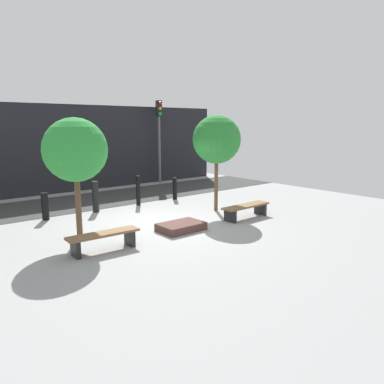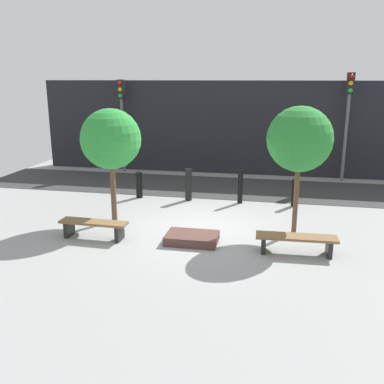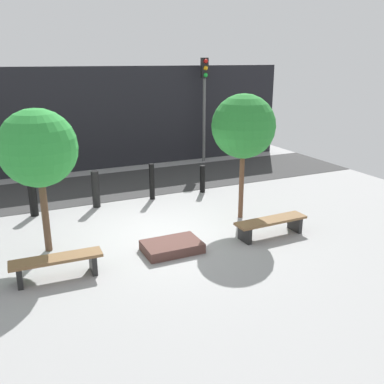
{
  "view_description": "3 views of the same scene",
  "coord_description": "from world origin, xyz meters",
  "px_view_note": "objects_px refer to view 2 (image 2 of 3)",
  "views": [
    {
      "loc": [
        -6.28,
        -9.03,
        2.97
      ],
      "look_at": [
        0.33,
        -1.06,
        1.08
      ],
      "focal_mm": 35.0,
      "sensor_mm": 36.0,
      "label": 1
    },
    {
      "loc": [
        1.93,
        -10.61,
        3.92
      ],
      "look_at": [
        -0.12,
        -0.36,
        1.12
      ],
      "focal_mm": 40.0,
      "sensor_mm": 36.0,
      "label": 2
    },
    {
      "loc": [
        -3.23,
        -9.01,
        4.11
      ],
      "look_at": [
        0.48,
        -1.0,
        1.32
      ],
      "focal_mm": 40.0,
      "sensor_mm": 36.0,
      "label": 3
    }
  ],
  "objects_px": {
    "tree_behind_left_bench": "(111,139)",
    "traffic_light_west": "(122,109)",
    "planter_bed": "(192,238)",
    "bollard_far_left": "(139,185)",
    "bench_right": "(296,241)",
    "bollard_center": "(240,187)",
    "tree_behind_right_bench": "(300,140)",
    "bench_left": "(94,226)",
    "traffic_light_mid_west": "(348,108)",
    "bollard_left": "(189,185)",
    "bollard_right": "(294,193)"
  },
  "relations": [
    {
      "from": "bench_left",
      "to": "traffic_light_west",
      "type": "bearing_deg",
      "value": 106.63
    },
    {
      "from": "bench_left",
      "to": "planter_bed",
      "type": "bearing_deg",
      "value": 6.6
    },
    {
      "from": "bollard_right",
      "to": "traffic_light_mid_west",
      "type": "xyz_separation_m",
      "value": [
        1.94,
        3.82,
        2.38
      ]
    },
    {
      "from": "tree_behind_left_bench",
      "to": "bollard_right",
      "type": "distance_m",
      "value": 5.89
    },
    {
      "from": "traffic_light_west",
      "to": "traffic_light_mid_west",
      "type": "distance_m",
      "value": 8.96
    },
    {
      "from": "bollard_center",
      "to": "traffic_light_mid_west",
      "type": "distance_m",
      "value": 5.74
    },
    {
      "from": "tree_behind_left_bench",
      "to": "tree_behind_right_bench",
      "type": "bearing_deg",
      "value": -0.0
    },
    {
      "from": "planter_bed",
      "to": "traffic_light_mid_west",
      "type": "height_order",
      "value": "traffic_light_mid_west"
    },
    {
      "from": "tree_behind_right_bench",
      "to": "bollard_far_left",
      "type": "xyz_separation_m",
      "value": [
        -5.02,
        2.45,
        -2.01
      ]
    },
    {
      "from": "bollard_far_left",
      "to": "bollard_right",
      "type": "distance_m",
      "value": 5.08
    },
    {
      "from": "tree_behind_left_bench",
      "to": "bollard_far_left",
      "type": "bearing_deg",
      "value": 91.55
    },
    {
      "from": "planter_bed",
      "to": "traffic_light_west",
      "type": "relative_size",
      "value": 0.33
    },
    {
      "from": "bench_left",
      "to": "bollard_right",
      "type": "bearing_deg",
      "value": 39.48
    },
    {
      "from": "planter_bed",
      "to": "bollard_center",
      "type": "distance_m",
      "value": 3.77
    },
    {
      "from": "bollard_right",
      "to": "traffic_light_mid_west",
      "type": "bearing_deg",
      "value": 63.08
    },
    {
      "from": "traffic_light_west",
      "to": "bench_left",
      "type": "bearing_deg",
      "value": -75.35
    },
    {
      "from": "bench_right",
      "to": "traffic_light_mid_west",
      "type": "height_order",
      "value": "traffic_light_mid_west"
    },
    {
      "from": "bench_left",
      "to": "bollard_right",
      "type": "relative_size",
      "value": 2.0
    },
    {
      "from": "planter_bed",
      "to": "bench_left",
      "type": "bearing_deg",
      "value": -175.38
    },
    {
      "from": "tree_behind_left_bench",
      "to": "traffic_light_west",
      "type": "bearing_deg",
      "value": 107.73
    },
    {
      "from": "bollard_right",
      "to": "bollard_center",
      "type": "bearing_deg",
      "value": 180.0
    },
    {
      "from": "bollard_far_left",
      "to": "bench_left",
      "type": "bearing_deg",
      "value": -89.01
    },
    {
      "from": "bench_left",
      "to": "bollard_far_left",
      "type": "bearing_deg",
      "value": 92.96
    },
    {
      "from": "traffic_light_west",
      "to": "traffic_light_mid_west",
      "type": "height_order",
      "value": "traffic_light_mid_west"
    },
    {
      "from": "bollard_far_left",
      "to": "tree_behind_right_bench",
      "type": "bearing_deg",
      "value": -26.05
    },
    {
      "from": "tree_behind_left_bench",
      "to": "bollard_left",
      "type": "height_order",
      "value": "tree_behind_left_bench"
    },
    {
      "from": "traffic_light_mid_west",
      "to": "bollard_left",
      "type": "bearing_deg",
      "value": -144.38
    },
    {
      "from": "bollard_far_left",
      "to": "bollard_left",
      "type": "relative_size",
      "value": 0.82
    },
    {
      "from": "bench_left",
      "to": "tree_behind_left_bench",
      "type": "xyz_separation_m",
      "value": [
        0.0,
        1.4,
        1.98
      ]
    },
    {
      "from": "bollard_left",
      "to": "traffic_light_mid_west",
      "type": "bearing_deg",
      "value": 35.62
    },
    {
      "from": "bollard_far_left",
      "to": "traffic_light_west",
      "type": "bearing_deg",
      "value": 116.93
    },
    {
      "from": "bench_right",
      "to": "planter_bed",
      "type": "distance_m",
      "value": 2.49
    },
    {
      "from": "tree_behind_right_bench",
      "to": "bollard_far_left",
      "type": "relative_size",
      "value": 3.78
    },
    {
      "from": "traffic_light_west",
      "to": "planter_bed",
      "type": "bearing_deg",
      "value": -59.03
    },
    {
      "from": "tree_behind_left_bench",
      "to": "bollard_center",
      "type": "relative_size",
      "value": 2.86
    },
    {
      "from": "tree_behind_left_bench",
      "to": "bench_left",
      "type": "bearing_deg",
      "value": -90.0
    },
    {
      "from": "bench_left",
      "to": "traffic_light_mid_west",
      "type": "bearing_deg",
      "value": 49.76
    },
    {
      "from": "tree_behind_right_bench",
      "to": "traffic_light_mid_west",
      "type": "distance_m",
      "value": 6.59
    },
    {
      "from": "bench_right",
      "to": "bollard_center",
      "type": "xyz_separation_m",
      "value": [
        -1.63,
        3.85,
        0.24
      ]
    },
    {
      "from": "bollard_far_left",
      "to": "bollard_right",
      "type": "bearing_deg",
      "value": 0.0
    },
    {
      "from": "bench_right",
      "to": "bollard_far_left",
      "type": "relative_size",
      "value": 2.14
    },
    {
      "from": "bollard_center",
      "to": "bench_right",
      "type": "bearing_deg",
      "value": -67.07
    },
    {
      "from": "planter_bed",
      "to": "bollard_center",
      "type": "bearing_deg",
      "value": 76.93
    },
    {
      "from": "planter_bed",
      "to": "bollard_right",
      "type": "height_order",
      "value": "bollard_right"
    },
    {
      "from": "planter_bed",
      "to": "bollard_far_left",
      "type": "distance_m",
      "value": 4.46
    },
    {
      "from": "tree_behind_right_bench",
      "to": "bollard_right",
      "type": "xyz_separation_m",
      "value": [
        0.07,
        2.45,
        -2.01
      ]
    },
    {
      "from": "bench_right",
      "to": "tree_behind_right_bench",
      "type": "bearing_deg",
      "value": 88.02
    },
    {
      "from": "bollard_right",
      "to": "bollard_far_left",
      "type": "bearing_deg",
      "value": 180.0
    },
    {
      "from": "bench_right",
      "to": "planter_bed",
      "type": "height_order",
      "value": "bench_right"
    },
    {
      "from": "bench_left",
      "to": "bench_right",
      "type": "relative_size",
      "value": 0.94
    }
  ]
}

